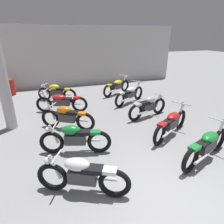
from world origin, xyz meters
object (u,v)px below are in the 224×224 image
motorcycle_left_row_0 (82,175)px  motorcycle_left_row_3 (61,102)px  motorcycle_right_row_2 (148,106)px  motorcycle_right_row_4 (117,86)px  support_pillar (3,84)px  oil_drum (9,87)px  motorcycle_left_row_1 (75,138)px  motorcycle_right_row_3 (130,94)px  motorcycle_right_row_1 (171,123)px  motorcycle_right_row_0 (207,145)px  motorcycle_left_row_2 (67,117)px  motorcycle_left_row_4 (57,92)px

motorcycle_left_row_0 → motorcycle_left_row_3: (0.08, 4.80, -0.01)m
motorcycle_right_row_2 → motorcycle_right_row_4: size_ratio=1.00×
support_pillar → oil_drum: size_ratio=3.76×
support_pillar → motorcycle_left_row_0: bearing=-65.4°
motorcycle_left_row_1 → motorcycle_right_row_3: size_ratio=0.99×
motorcycle_right_row_1 → motorcycle_right_row_2: size_ratio=1.01×
motorcycle_left_row_1 → motorcycle_right_row_3: bearing=46.7°
motorcycle_right_row_2 → motorcycle_right_row_4: bearing=90.3°
motorcycle_right_row_4 → oil_drum: bearing=162.1°
motorcycle_right_row_0 → motorcycle_right_row_1: 1.43m
motorcycle_left_row_0 → motorcycle_left_row_2: 3.09m
motorcycle_left_row_0 → oil_drum: bearing=105.6°
motorcycle_right_row_1 → oil_drum: size_ratio=2.29×
support_pillar → motorcycle_left_row_4: bearing=54.4°
motorcycle_left_row_3 → motorcycle_right_row_2: size_ratio=1.08×
motorcycle_right_row_0 → motorcycle_right_row_3: same height
motorcycle_left_row_2 → motorcycle_right_row_1: size_ratio=0.89×
motorcycle_left_row_0 → motorcycle_left_row_3: size_ratio=0.86×
motorcycle_right_row_3 → motorcycle_left_row_2: bearing=-150.4°
support_pillar → motorcycle_right_row_4: support_pillar is taller
motorcycle_left_row_0 → motorcycle_right_row_2: 4.49m
motorcycle_left_row_3 → oil_drum: size_ratio=2.45×
motorcycle_left_row_1 → motorcycle_left_row_3: motorcycle_left_row_3 is taller
motorcycle_right_row_0 → motorcycle_right_row_1: (-0.07, 1.42, 0.00)m
motorcycle_left_row_4 → motorcycle_left_row_2: bearing=-88.5°
support_pillar → motorcycle_right_row_1: support_pillar is taller
motorcycle_left_row_2 → motorcycle_right_row_3: bearing=29.6°
motorcycle_left_row_0 → motorcycle_left_row_1: size_ratio=0.94×
motorcycle_left_row_4 → oil_drum: size_ratio=2.11×
motorcycle_left_row_1 → motorcycle_right_row_4: 5.85m
motorcycle_left_row_0 → support_pillar: bearing=114.6°
motorcycle_left_row_1 → motorcycle_right_row_0: (3.15, -1.46, -0.01)m
motorcycle_left_row_2 → motorcycle_right_row_4: bearing=47.3°
motorcycle_right_row_4 → motorcycle_right_row_0: bearing=-89.7°
support_pillar → oil_drum: support_pillar is taller
motorcycle_left_row_3 → oil_drum: 4.23m
motorcycle_right_row_2 → motorcycle_left_row_3: bearing=151.7°
motorcycle_left_row_2 → motorcycle_right_row_1: 3.48m
motorcycle_left_row_0 → motorcycle_right_row_4: motorcycle_right_row_4 is taller
motorcycle_right_row_2 → oil_drum: (-5.56, 5.19, -0.03)m
motorcycle_left_row_0 → motorcycle_right_row_0: (3.26, 0.08, -0.01)m
support_pillar → motorcycle_left_row_1: support_pillar is taller
motorcycle_right_row_4 → oil_drum: size_ratio=2.27×
oil_drum → motorcycle_right_row_3: bearing=-31.2°
motorcycle_left_row_1 → motorcycle_left_row_3: (-0.03, 3.26, -0.01)m
motorcycle_left_row_1 → motorcycle_left_row_2: bearing=90.5°
support_pillar → motorcycle_right_row_2: bearing=-8.5°
motorcycle_left_row_1 → motorcycle_right_row_2: 3.50m
motorcycle_left_row_2 → motorcycle_right_row_2: same height
motorcycle_left_row_2 → motorcycle_right_row_1: (3.09, -1.59, -0.01)m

